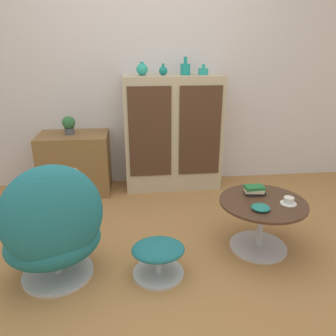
# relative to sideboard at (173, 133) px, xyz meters

# --- Properties ---
(ground_plane) EXTENTS (12.00, 12.00, 0.00)m
(ground_plane) POSITION_rel_sideboard_xyz_m (-0.29, -1.42, -0.60)
(ground_plane) COLOR #A87542
(wall_back) EXTENTS (6.40, 0.06, 2.60)m
(wall_back) POSITION_rel_sideboard_xyz_m (-0.29, 0.22, 0.70)
(wall_back) COLOR silver
(wall_back) RESTS_ON ground_plane
(sideboard) EXTENTS (1.02, 0.39, 1.20)m
(sideboard) POSITION_rel_sideboard_xyz_m (0.00, 0.00, 0.00)
(sideboard) COLOR tan
(sideboard) RESTS_ON ground_plane
(tv_console) EXTENTS (0.70, 0.47, 0.63)m
(tv_console) POSITION_rel_sideboard_xyz_m (-1.04, -0.04, -0.29)
(tv_console) COLOR brown
(tv_console) RESTS_ON ground_plane
(egg_chair) EXTENTS (0.79, 0.76, 0.84)m
(egg_chair) POSITION_rel_sideboard_xyz_m (-0.95, -1.50, -0.22)
(egg_chair) COLOR #B7B7BC
(egg_chair) RESTS_ON ground_plane
(ottoman) EXTENTS (0.36, 0.35, 0.24)m
(ottoman) POSITION_rel_sideboard_xyz_m (-0.29, -1.52, -0.44)
(ottoman) COLOR #B7B7BC
(ottoman) RESTS_ON ground_plane
(coffee_table) EXTENTS (0.64, 0.64, 0.40)m
(coffee_table) POSITION_rel_sideboard_xyz_m (0.51, -1.29, -0.34)
(coffee_table) COLOR #B7B7BC
(coffee_table) RESTS_ON ground_plane
(vase_leftmost) EXTENTS (0.11, 0.11, 0.13)m
(vase_leftmost) POSITION_rel_sideboard_xyz_m (-0.31, 0.00, 0.66)
(vase_leftmost) COLOR teal
(vase_leftmost) RESTS_ON sideboard
(vase_inner_left) EXTENTS (0.09, 0.09, 0.11)m
(vase_inner_left) POSITION_rel_sideboard_xyz_m (-0.10, 0.00, 0.65)
(vase_inner_left) COLOR #147A75
(vase_inner_left) RESTS_ON sideboard
(vase_inner_right) EXTENTS (0.10, 0.10, 0.18)m
(vase_inner_right) POSITION_rel_sideboard_xyz_m (0.12, 0.00, 0.66)
(vase_inner_right) COLOR teal
(vase_inner_right) RESTS_ON sideboard
(vase_rightmost) EXTENTS (0.10, 0.10, 0.10)m
(vase_rightmost) POSITION_rel_sideboard_xyz_m (0.31, 0.00, 0.64)
(vase_rightmost) COLOR teal
(vase_rightmost) RESTS_ON sideboard
(potted_plant) EXTENTS (0.13, 0.13, 0.19)m
(potted_plant) POSITION_rel_sideboard_xyz_m (-1.07, -0.04, 0.13)
(potted_plant) COLOR #4C4C51
(potted_plant) RESTS_ON tv_console
(teacup) EXTENTS (0.12, 0.12, 0.05)m
(teacup) POSITION_rel_sideboard_xyz_m (0.68, -1.35, -0.18)
(teacup) COLOR white
(teacup) RESTS_ON coffee_table
(book_stack) EXTENTS (0.16, 0.11, 0.07)m
(book_stack) POSITION_rel_sideboard_xyz_m (0.49, -1.17, -0.17)
(book_stack) COLOR black
(book_stack) RESTS_ON coffee_table
(bowl) EXTENTS (0.13, 0.13, 0.04)m
(bowl) POSITION_rel_sideboard_xyz_m (0.44, -1.42, -0.18)
(bowl) COLOR #1E7A70
(bowl) RESTS_ON coffee_table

